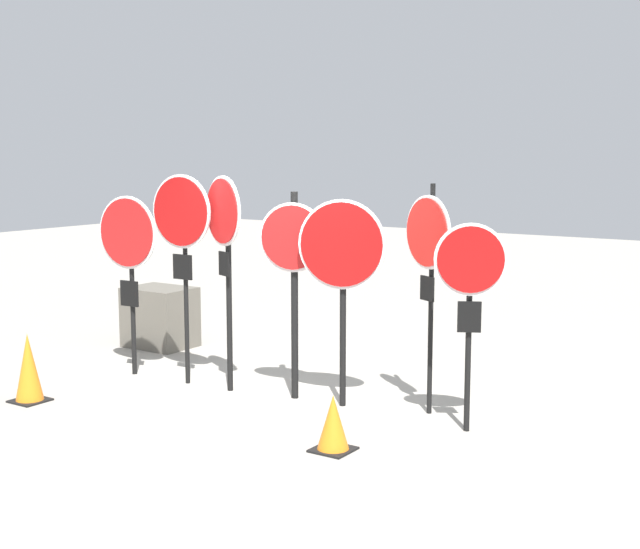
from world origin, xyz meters
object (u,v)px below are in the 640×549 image
at_px(stop_sign_0, 128,245).
at_px(stop_sign_1, 182,226).
at_px(stop_sign_2, 224,233).
at_px(stop_sign_4, 342,258).
at_px(traffic_cone_1, 333,423).
at_px(traffic_cone_0, 29,368).
at_px(stop_sign_6, 470,279).
at_px(stop_sign_3, 293,259).
at_px(storage_crate, 160,317).
at_px(stop_sign_5, 428,248).

height_order(stop_sign_0, stop_sign_1, stop_sign_1).
xyz_separation_m(stop_sign_2, stop_sign_4, (1.43, 0.20, -0.20)).
distance_m(stop_sign_0, traffic_cone_1, 3.93).
bearing_deg(traffic_cone_0, stop_sign_6, 20.80).
xyz_separation_m(stop_sign_0, stop_sign_4, (2.87, 0.27, 0.01)).
distance_m(stop_sign_1, traffic_cone_0, 2.29).
distance_m(stop_sign_2, stop_sign_3, 0.87).
height_order(traffic_cone_1, storage_crate, storage_crate).
bearing_deg(stop_sign_0, stop_sign_1, -0.60).
bearing_deg(stop_sign_5, stop_sign_1, -141.93).
distance_m(stop_sign_1, storage_crate, 2.57).
height_order(stop_sign_5, storage_crate, stop_sign_5).
height_order(stop_sign_0, traffic_cone_1, stop_sign_0).
height_order(stop_sign_4, stop_sign_5, stop_sign_5).
xyz_separation_m(stop_sign_6, traffic_cone_0, (-4.41, -1.68, -1.13)).
distance_m(stop_sign_1, traffic_cone_1, 3.32).
height_order(stop_sign_0, storage_crate, stop_sign_0).
bearing_deg(stop_sign_3, traffic_cone_1, -59.05).
relative_size(stop_sign_3, stop_sign_5, 0.96).
bearing_deg(traffic_cone_1, stop_sign_1, 159.90).
xyz_separation_m(stop_sign_1, stop_sign_5, (2.89, 0.51, -0.12)).
height_order(stop_sign_1, stop_sign_4, stop_sign_1).
bearing_deg(storage_crate, traffic_cone_0, -74.77).
xyz_separation_m(stop_sign_4, stop_sign_5, (0.86, 0.28, 0.13)).
distance_m(traffic_cone_0, storage_crate, 2.92).
bearing_deg(traffic_cone_1, stop_sign_6, 56.33).
bearing_deg(traffic_cone_1, stop_sign_4, 119.55).
relative_size(stop_sign_0, stop_sign_4, 0.98).
distance_m(stop_sign_5, stop_sign_6, 0.74).
bearing_deg(stop_sign_2, stop_sign_0, -154.22).
height_order(stop_sign_5, traffic_cone_1, stop_sign_5).
relative_size(stop_sign_1, stop_sign_3, 1.07).
relative_size(stop_sign_1, stop_sign_4, 1.10).
height_order(stop_sign_3, stop_sign_4, stop_sign_3).
bearing_deg(stop_sign_2, traffic_cone_0, -111.70).
bearing_deg(stop_sign_0, stop_sign_5, 4.96).
bearing_deg(storage_crate, traffic_cone_1, -27.83).
height_order(stop_sign_2, traffic_cone_0, stop_sign_2).
bearing_deg(stop_sign_0, traffic_cone_0, -95.95).
height_order(stop_sign_1, stop_sign_2, stop_sign_1).
xyz_separation_m(stop_sign_1, stop_sign_3, (1.43, 0.19, -0.30)).
height_order(stop_sign_6, traffic_cone_1, stop_sign_6).
bearing_deg(stop_sign_2, stop_sign_3, 34.02).
xyz_separation_m(stop_sign_3, stop_sign_5, (1.46, 0.31, 0.18)).
distance_m(stop_sign_6, traffic_cone_1, 1.89).
bearing_deg(stop_sign_1, traffic_cone_0, -122.45).
xyz_separation_m(stop_sign_1, stop_sign_2, (0.61, 0.03, -0.06)).
relative_size(stop_sign_2, stop_sign_6, 1.20).
bearing_deg(traffic_cone_1, traffic_cone_0, -172.16).
xyz_separation_m(stop_sign_1, stop_sign_4, (2.03, 0.23, -0.25)).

